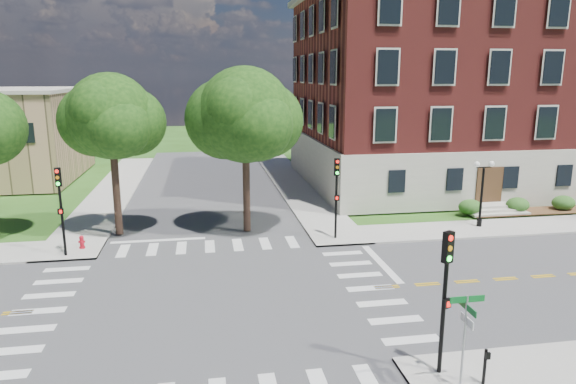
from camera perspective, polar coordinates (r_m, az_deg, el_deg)
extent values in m
plane|color=#294D15|center=(23.22, -8.37, -11.73)|extent=(160.00, 160.00, 0.00)
cube|color=#3D3D3F|center=(23.22, -8.37, -11.72)|extent=(90.00, 12.00, 0.01)
cube|color=#3D3D3F|center=(23.22, -8.37, -11.71)|extent=(12.00, 90.00, 0.01)
cube|color=#9E9B93|center=(38.24, 28.31, -3.17)|extent=(34.00, 3.50, 0.12)
cube|color=#9E9B93|center=(45.85, 0.70, 0.85)|extent=(3.50, 34.00, 0.12)
cube|color=#9E9B93|center=(45.79, -18.76, 0.14)|extent=(3.50, 34.00, 0.12)
cube|color=silver|center=(27.48, 10.32, -7.82)|extent=(0.40, 5.50, 0.00)
cube|color=beige|center=(49.99, 19.62, 3.62)|extent=(30.00, 20.00, 4.20)
cube|color=maroon|center=(49.45, 20.33, 12.80)|extent=(29.55, 19.70, 11.80)
cube|color=#472D19|center=(39.53, 21.45, 0.60)|extent=(2.00, 0.10, 2.80)
cylinder|color=black|center=(32.58, -18.48, -0.51)|extent=(0.44, 0.44, 4.65)
sphere|color=black|center=(31.87, -19.10, 7.97)|extent=(5.02, 5.02, 5.02)
cylinder|color=black|center=(31.72, -4.62, -0.55)|extent=(0.44, 0.44, 4.31)
sphere|color=black|center=(30.95, -4.79, 8.54)|extent=(5.74, 5.74, 5.74)
cylinder|color=black|center=(17.58, 16.82, -13.30)|extent=(0.14, 0.14, 3.80)
cube|color=black|center=(16.69, 17.35, -5.87)|extent=(0.38, 0.33, 1.00)
cylinder|color=red|center=(16.48, 17.63, -4.92)|extent=(0.18, 0.12, 0.18)
cylinder|color=orange|center=(16.58, 17.55, -6.01)|extent=(0.18, 0.12, 0.18)
cylinder|color=#19E533|center=(16.68, 17.48, -7.08)|extent=(0.18, 0.12, 0.18)
cube|color=black|center=(17.19, 17.22, -11.75)|extent=(0.32, 0.23, 0.30)
cylinder|color=black|center=(30.35, 5.36, -1.67)|extent=(0.14, 0.14, 3.80)
cube|color=black|center=(29.84, 5.45, 2.79)|extent=(0.37, 0.31, 1.00)
cylinder|color=red|center=(29.66, 5.53, 3.38)|extent=(0.19, 0.10, 0.18)
cylinder|color=orange|center=(29.71, 5.52, 2.75)|extent=(0.19, 0.10, 0.18)
cylinder|color=#19E533|center=(29.77, 5.50, 2.12)|extent=(0.19, 0.10, 0.18)
cube|color=black|center=(30.03, 5.47, -0.65)|extent=(0.32, 0.21, 0.30)
cylinder|color=black|center=(29.82, -23.77, -3.00)|extent=(0.14, 0.14, 3.80)
cube|color=black|center=(29.30, -24.19, 1.52)|extent=(0.38, 0.32, 1.00)
cylinder|color=red|center=(29.12, -24.31, 2.11)|extent=(0.19, 0.11, 0.18)
cylinder|color=orange|center=(29.17, -24.25, 1.47)|extent=(0.19, 0.11, 0.18)
cylinder|color=#19E533|center=(29.23, -24.19, 0.84)|extent=(0.19, 0.11, 0.18)
cube|color=black|center=(29.50, -23.96, -1.97)|extent=(0.32, 0.22, 0.30)
cylinder|color=black|center=(35.22, 20.48, -3.18)|extent=(0.32, 0.32, 0.50)
cylinder|color=black|center=(34.82, 20.69, -0.57)|extent=(0.16, 0.16, 3.80)
cube|color=black|center=(34.45, 20.95, 2.59)|extent=(1.00, 0.06, 0.06)
sphere|color=white|center=(34.17, 20.25, 2.91)|extent=(0.36, 0.36, 0.36)
sphere|color=white|center=(34.67, 21.69, 2.93)|extent=(0.36, 0.36, 0.36)
cylinder|color=gray|center=(17.05, 18.93, -15.65)|extent=(0.07, 0.07, 3.10)
cube|color=#0B5C22|center=(16.42, 19.30, -11.18)|extent=(1.10, 0.03, 0.20)
cube|color=#0B5C22|center=(16.52, 19.24, -11.98)|extent=(0.03, 1.10, 0.20)
cube|color=silver|center=(16.74, 19.27, -13.36)|extent=(0.03, 0.75, 0.25)
cylinder|color=black|center=(17.99, 21.01, -17.68)|extent=(0.10, 0.10, 1.20)
cube|color=black|center=(17.69, 21.33, -16.60)|extent=(0.14, 0.08, 0.22)
cylinder|color=#A90D1B|center=(31.16, -21.89, -5.73)|extent=(0.32, 0.32, 0.10)
cylinder|color=#A90D1B|center=(31.09, -21.93, -5.29)|extent=(0.22, 0.22, 0.60)
sphere|color=#A90D1B|center=(30.99, -21.98, -4.71)|extent=(0.24, 0.24, 0.24)
cylinder|color=#A90D1B|center=(31.07, -21.94, -5.15)|extent=(0.35, 0.12, 0.12)
cylinder|color=#A90D1B|center=(31.07, -21.94, -5.15)|extent=(0.12, 0.35, 0.12)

